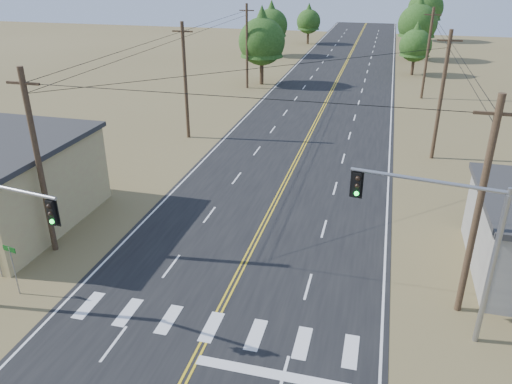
% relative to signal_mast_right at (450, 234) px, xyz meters
% --- Properties ---
extents(road, '(15.00, 200.00, 0.02)m').
position_rel_signal_mast_right_xyz_m(road, '(-9.31, 19.75, -4.76)').
color(road, black).
rests_on(road, ground).
extents(utility_pole_left_near, '(1.80, 0.30, 10.00)m').
position_rel_signal_mast_right_xyz_m(utility_pole_left_near, '(-19.81, 1.75, 0.35)').
color(utility_pole_left_near, '#4C3826').
rests_on(utility_pole_left_near, ground).
extents(utility_pole_left_mid, '(1.80, 0.30, 10.00)m').
position_rel_signal_mast_right_xyz_m(utility_pole_left_mid, '(-19.81, 21.75, 0.35)').
color(utility_pole_left_mid, '#4C3826').
rests_on(utility_pole_left_mid, ground).
extents(utility_pole_left_far, '(1.80, 0.30, 10.00)m').
position_rel_signal_mast_right_xyz_m(utility_pole_left_far, '(-19.81, 41.75, 0.35)').
color(utility_pole_left_far, '#4C3826').
rests_on(utility_pole_left_far, ground).
extents(utility_pole_right_near, '(1.80, 0.30, 10.00)m').
position_rel_signal_mast_right_xyz_m(utility_pole_right_near, '(1.19, 1.75, 0.35)').
color(utility_pole_right_near, '#4C3826').
rests_on(utility_pole_right_near, ground).
extents(utility_pole_right_mid, '(1.80, 0.30, 10.00)m').
position_rel_signal_mast_right_xyz_m(utility_pole_right_mid, '(1.19, 21.75, 0.35)').
color(utility_pole_right_mid, '#4C3826').
rests_on(utility_pole_right_mid, ground).
extents(utility_pole_right_far, '(1.80, 0.30, 10.00)m').
position_rel_signal_mast_right_xyz_m(utility_pole_right_far, '(1.19, 41.75, 0.35)').
color(utility_pole_right_far, '#4C3826').
rests_on(utility_pole_right_far, ground).
extents(signal_mast_right, '(5.89, 1.13, 7.03)m').
position_rel_signal_mast_right_xyz_m(signal_mast_right, '(0.00, 0.00, 0.00)').
color(signal_mast_right, gray).
rests_on(signal_mast_right, ground).
extents(street_sign, '(0.77, 0.18, 2.61)m').
position_rel_signal_mast_right_xyz_m(street_sign, '(-19.01, -2.25, -3.02)').
color(street_sign, gray).
rests_on(street_sign, ground).
extents(tree_left_near, '(5.83, 5.83, 9.71)m').
position_rel_signal_mast_right_xyz_m(tree_left_near, '(-18.56, 44.24, 1.17)').
color(tree_left_near, '#3F2D1E').
rests_on(tree_left_near, ground).
extents(tree_left_mid, '(5.33, 5.33, 8.88)m').
position_rel_signal_mast_right_xyz_m(tree_left_mid, '(-22.17, 65.38, 0.67)').
color(tree_left_mid, '#3F2D1E').
rests_on(tree_left_mid, ground).
extents(tree_left_far, '(4.48, 4.48, 7.46)m').
position_rel_signal_mast_right_xyz_m(tree_left_far, '(-18.31, 80.23, -0.20)').
color(tree_left_far, '#3F2D1E').
rests_on(tree_left_far, ground).
extents(tree_right_near, '(4.36, 4.36, 7.27)m').
position_rel_signal_mast_right_xyz_m(tree_right_near, '(0.43, 55.18, -0.32)').
color(tree_right_near, '#3F2D1E').
rests_on(tree_right_near, ground).
extents(tree_right_mid, '(6.05, 6.05, 10.08)m').
position_rel_signal_mast_right_xyz_m(tree_right_mid, '(0.94, 67.43, 1.40)').
color(tree_right_mid, '#3F2D1E').
rests_on(tree_right_mid, ground).
extents(tree_right_far, '(6.71, 6.71, 11.18)m').
position_rel_signal_mast_right_xyz_m(tree_right_far, '(3.10, 89.80, 2.08)').
color(tree_right_far, '#3F2D1E').
rests_on(tree_right_far, ground).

